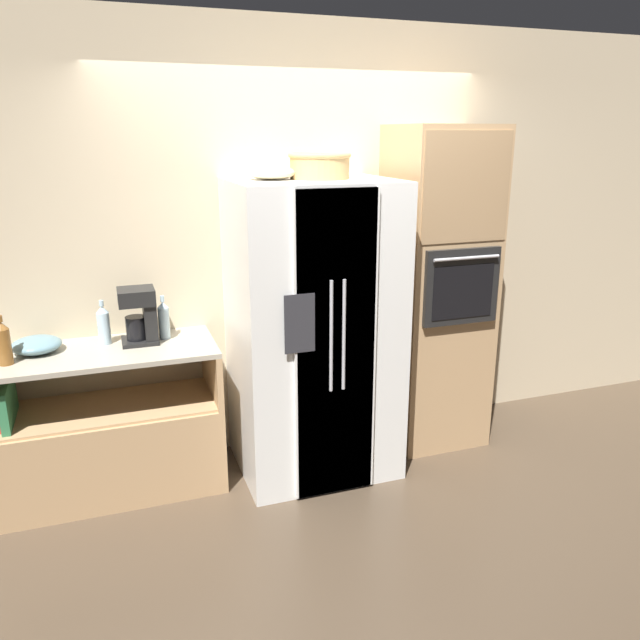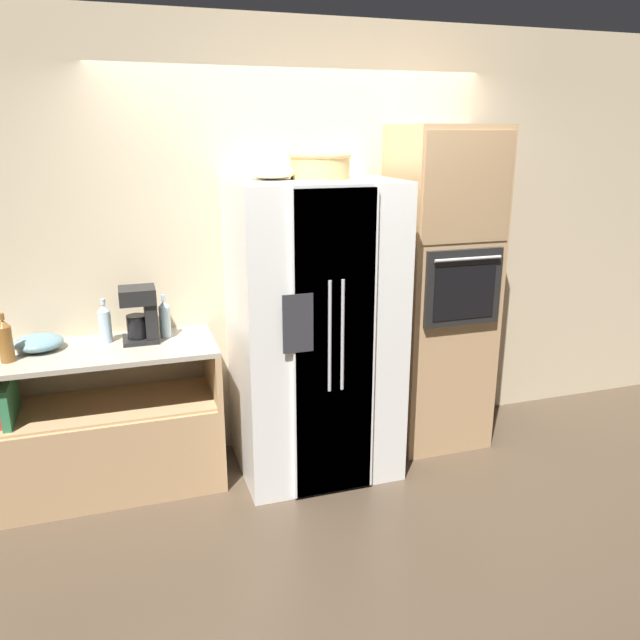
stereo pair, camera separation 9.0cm
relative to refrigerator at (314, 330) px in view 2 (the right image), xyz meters
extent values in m
plane|color=#4C3D2D|center=(0.02, -0.08, -0.93)|extent=(20.00, 20.00, 0.00)
cube|color=beige|center=(0.02, 0.44, 0.47)|extent=(12.00, 0.06, 2.80)
cube|color=tan|center=(-1.29, 0.12, -0.66)|extent=(1.36, 0.58, 0.53)
cube|color=tan|center=(-1.29, 0.12, -0.38)|extent=(1.31, 0.54, 0.02)
cube|color=tan|center=(-0.63, 0.12, -0.22)|extent=(0.04, 0.58, 0.34)
cube|color=#ADA38E|center=(-1.29, 0.12, -0.04)|extent=(1.36, 0.58, 0.03)
cube|color=#B72D28|center=(-1.83, 0.09, -0.25)|extent=(0.04, 0.32, 0.24)
cube|color=#337A4C|center=(-1.78, 0.09, -0.26)|extent=(0.05, 0.41, 0.24)
cube|color=white|center=(0.00, 0.01, 0.00)|extent=(0.97, 0.79, 1.85)
cube|color=white|center=(-0.01, -0.39, 0.00)|extent=(0.48, 0.02, 1.82)
cube|color=white|center=(0.01, -0.39, 0.00)|extent=(0.48, 0.02, 1.82)
cylinder|color=#B2B2B7|center=(-0.04, -0.42, 0.09)|extent=(0.02, 0.02, 0.65)
cylinder|color=#B2B2B7|center=(0.04, -0.42, 0.09)|extent=(0.02, 0.02, 0.65)
cube|color=#2D2D33|center=(-0.22, -0.41, 0.19)|extent=(0.17, 0.01, 0.33)
cube|color=tan|center=(0.92, 0.11, 0.16)|extent=(0.64, 0.59, 2.16)
cube|color=black|center=(0.92, -0.20, 0.25)|extent=(0.52, 0.04, 0.49)
cube|color=black|center=(0.92, -0.22, 0.22)|extent=(0.43, 0.01, 0.34)
cylinder|color=#B2B2B7|center=(0.92, -0.23, 0.44)|extent=(0.46, 0.02, 0.02)
cube|color=#A68259|center=(0.92, -0.18, 0.87)|extent=(0.60, 0.01, 0.67)
cylinder|color=tan|center=(0.05, 0.02, 0.99)|extent=(0.35, 0.35, 0.13)
torus|color=tan|center=(0.05, 0.02, 1.06)|extent=(0.37, 0.37, 0.03)
ellipsoid|color=beige|center=(-0.23, 0.07, 0.97)|extent=(0.29, 0.29, 0.08)
cylinder|color=brown|center=(-1.75, 0.05, 0.08)|extent=(0.08, 0.08, 0.20)
cone|color=brown|center=(-1.75, 0.05, 0.20)|extent=(0.08, 0.08, 0.04)
cylinder|color=brown|center=(-1.75, 0.05, 0.24)|extent=(0.03, 0.03, 0.04)
cylinder|color=silver|center=(-0.89, 0.22, 0.07)|extent=(0.07, 0.07, 0.19)
cone|color=silver|center=(-0.89, 0.22, 0.19)|extent=(0.07, 0.07, 0.04)
cylinder|color=silver|center=(-0.89, 0.22, 0.23)|extent=(0.02, 0.02, 0.04)
cylinder|color=silver|center=(-1.24, 0.23, 0.07)|extent=(0.07, 0.07, 0.19)
cone|color=silver|center=(-1.24, 0.23, 0.19)|extent=(0.07, 0.07, 0.04)
cylinder|color=silver|center=(-1.24, 0.23, 0.23)|extent=(0.03, 0.03, 0.03)
ellipsoid|color=#668C99|center=(-1.61, 0.20, 0.02)|extent=(0.28, 0.28, 0.09)
cube|color=black|center=(-1.04, 0.19, -0.01)|extent=(0.21, 0.20, 0.02)
cylinder|color=black|center=(-1.05, 0.19, 0.07)|extent=(0.12, 0.12, 0.14)
cube|color=black|center=(-0.97, 0.19, 0.14)|extent=(0.07, 0.17, 0.33)
cube|color=black|center=(-1.04, 0.19, 0.26)|extent=(0.21, 0.20, 0.09)
camera|label=1|loc=(-1.19, -3.52, 1.19)|focal=35.00mm
camera|label=2|loc=(-1.11, -3.55, 1.19)|focal=35.00mm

